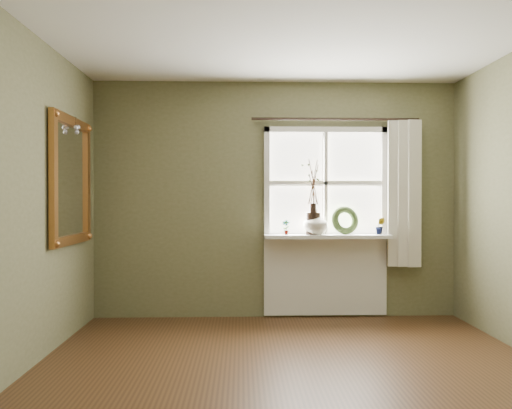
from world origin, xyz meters
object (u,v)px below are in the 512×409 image
Objects in this scene: gilt_mirror at (71,180)px; wreath at (345,223)px; dark_jug at (313,223)px; cream_vase at (316,222)px.

wreath is at bearing 15.07° from gilt_mirror.
dark_jug is at bearing 16.33° from gilt_mirror.
dark_jug is 2.50m from gilt_mirror.
cream_vase is 0.23× the size of gilt_mirror.
wreath is at bearing 6.40° from dark_jug.
dark_jug is at bearing 180.00° from cream_vase.
wreath is 2.85m from gilt_mirror.
gilt_mirror reaches higher than wreath.
cream_vase is 0.33m from wreath.
cream_vase is 0.87× the size of wreath.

